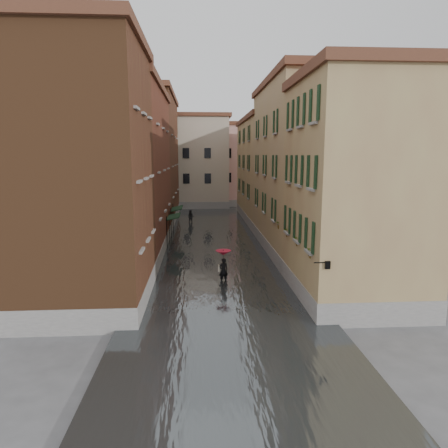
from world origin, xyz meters
name	(u,v)px	position (x,y,z in m)	size (l,w,h in m)	color
ground	(221,287)	(0.00, 0.00, 0.00)	(120.00, 120.00, 0.00)	#525254
floodwater	(213,240)	(0.00, 13.00, 0.10)	(10.00, 60.00, 0.20)	#3E4345
building_left_near	(85,180)	(-7.00, -2.00, 6.50)	(6.00, 8.00, 13.00)	brown
building_left_mid	(125,175)	(-7.00, 9.00, 6.25)	(6.00, 14.00, 12.50)	brown
building_left_far	(148,162)	(-7.00, 24.00, 7.00)	(6.00, 16.00, 14.00)	brown
building_right_near	(355,193)	(7.00, -2.00, 5.75)	(6.00, 8.00, 11.50)	#97734E
building_right_mid	(302,171)	(7.00, 9.00, 6.50)	(6.00, 14.00, 13.00)	#A08361
building_right_far	(269,172)	(7.00, 24.00, 5.75)	(6.00, 16.00, 11.50)	#97734E
building_end_cream	(187,163)	(-3.00, 38.00, 6.50)	(12.00, 9.00, 13.00)	#B1A78D
building_end_pink	(245,166)	(6.00, 40.00, 6.00)	(10.00, 9.00, 12.00)	#D2A094
awning_near	(173,217)	(-3.49, 11.39, 2.46)	(1.09, 2.91, 2.80)	black
awning_far	(177,209)	(-3.48, 16.62, 2.47)	(1.09, 3.19, 2.80)	black
wall_lantern	(327,265)	(4.33, -6.00, 3.01)	(0.71, 0.22, 0.35)	black
window_planters	(294,231)	(4.12, -0.69, 3.51)	(0.59, 8.47, 0.84)	brown
pedestrian_main	(223,263)	(0.17, 0.78, 1.28)	(0.98, 0.98, 2.06)	black
pedestrian_far	(191,217)	(-2.22, 22.20, 0.80)	(0.78, 0.61, 1.60)	black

